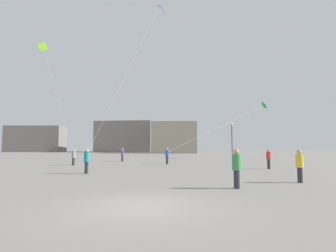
% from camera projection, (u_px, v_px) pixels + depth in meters
% --- Properties ---
extents(ground_plane, '(300.00, 300.00, 0.00)m').
position_uv_depth(ground_plane, '(141.00, 207.00, 8.29)').
color(ground_plane, gray).
extents(person_in_blue, '(0.39, 0.39, 1.77)m').
position_uv_depth(person_in_blue, '(167.00, 155.00, 28.85)').
color(person_in_blue, '#2D2D33').
rests_on(person_in_blue, ground_plane).
extents(person_in_grey, '(0.36, 0.36, 1.68)m').
position_uv_depth(person_in_grey, '(74.00, 156.00, 26.85)').
color(person_in_grey, '#2D2D33').
rests_on(person_in_grey, ground_plane).
extents(person_in_yellow, '(0.38, 0.38, 1.74)m').
position_uv_depth(person_in_yellow, '(300.00, 164.00, 13.93)').
color(person_in_yellow, '#2D2D33').
rests_on(person_in_yellow, ground_plane).
extents(person_in_red, '(0.37, 0.37, 1.70)m').
position_uv_depth(person_in_red, '(269.00, 158.00, 22.61)').
color(person_in_red, '#2D2D33').
rests_on(person_in_red, ground_plane).
extents(person_in_green, '(0.39, 0.39, 1.81)m').
position_uv_depth(person_in_green, '(236.00, 166.00, 12.01)').
color(person_in_green, '#2D2D33').
rests_on(person_in_green, ground_plane).
extents(person_in_purple, '(0.38, 0.38, 1.73)m').
position_uv_depth(person_in_purple, '(122.00, 154.00, 33.94)').
color(person_in_purple, '#2D2D33').
rests_on(person_in_purple, ground_plane).
extents(person_in_teal, '(0.38, 0.38, 1.75)m').
position_uv_depth(person_in_teal, '(87.00, 160.00, 18.64)').
color(person_in_teal, '#2D2D33').
rests_on(person_in_teal, ground_plane).
extents(kite_emerald_diamond, '(15.89, 15.91, 8.10)m').
position_uv_depth(kite_emerald_diamond, '(264.00, 105.00, 43.68)').
color(kite_emerald_diamond, green).
extents(kite_lime_delta, '(1.91, 4.33, 9.97)m').
position_uv_depth(kite_lime_delta, '(44.00, 51.00, 24.05)').
color(kite_lime_delta, '#8CD12D').
extents(kite_violet_diamond, '(5.32, 4.15, 13.24)m').
position_uv_depth(kite_violet_diamond, '(158.00, 10.00, 23.03)').
color(kite_violet_diamond, purple).
extents(building_left_hall, '(21.30, 9.53, 9.84)m').
position_uv_depth(building_left_hall, '(36.00, 139.00, 101.63)').
color(building_left_hall, gray).
rests_on(building_left_hall, ground_plane).
extents(building_centre_hall, '(20.96, 18.08, 11.00)m').
position_uv_depth(building_centre_hall, '(128.00, 137.00, 99.07)').
color(building_centre_hall, gray).
rests_on(building_centre_hall, ground_plane).
extents(building_right_hall, '(13.46, 9.41, 9.38)m').
position_uv_depth(building_right_hall, '(174.00, 138.00, 80.62)').
color(building_right_hall, '#A39984').
rests_on(building_right_hall, ground_plane).
extents(lamppost_east, '(0.36, 0.36, 5.44)m').
position_uv_depth(lamppost_east, '(232.00, 135.00, 38.53)').
color(lamppost_east, '#2D2D30').
rests_on(lamppost_east, ground_plane).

